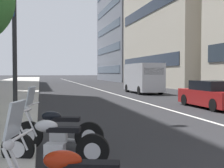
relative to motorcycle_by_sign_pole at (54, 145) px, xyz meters
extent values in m
cube|color=silver|center=(32.36, -5.91, -0.42)|extent=(110.00, 0.16, 0.01)
cube|color=black|center=(-2.52, -0.33, 0.32)|extent=(0.40, 0.68, 0.10)
ellipsoid|color=#991E0A|center=(-2.42, 0.00, 0.38)|extent=(0.36, 0.51, 0.24)
cylinder|color=silver|center=(-2.28, 0.45, 0.68)|extent=(0.58, 0.21, 0.04)
sphere|color=silver|center=(-2.23, 0.62, 0.56)|extent=(0.14, 0.14, 0.14)
cube|color=#B2BCC6|center=(-2.25, 0.55, 0.86)|extent=(0.46, 0.24, 0.44)
cylinder|color=black|center=(0.23, 0.69, -0.09)|extent=(0.32, 0.65, 0.65)
cylinder|color=silver|center=(0.23, 0.69, -0.09)|extent=(0.23, 0.35, 0.33)
cylinder|color=black|center=(-0.25, -0.73, -0.09)|extent=(0.32, 0.65, 0.65)
cylinder|color=silver|center=(-0.25, -0.73, -0.09)|extent=(0.23, 0.35, 0.33)
cube|color=silver|center=(-0.01, -0.02, -0.11)|extent=(0.37, 0.44, 0.28)
cube|color=black|center=(-0.07, -0.19, 0.31)|extent=(0.41, 0.68, 0.10)
ellipsoid|color=#B2B2B7|center=(0.04, 0.14, 0.37)|extent=(0.38, 0.51, 0.24)
cylinder|color=silver|center=(0.14, 0.63, 0.21)|extent=(0.14, 0.31, 0.64)
cylinder|color=silver|center=(0.27, 0.59, 0.21)|extent=(0.14, 0.31, 0.64)
cylinder|color=silver|center=(0.18, 0.53, 0.67)|extent=(0.58, 0.23, 0.04)
sphere|color=silver|center=(0.24, 0.70, 0.55)|extent=(0.14, 0.14, 0.14)
cylinder|color=silver|center=(0.03, -0.33, -0.22)|extent=(0.31, 0.68, 0.16)
cylinder|color=black|center=(1.43, 0.53, -0.08)|extent=(0.32, 0.68, 0.68)
cylinder|color=silver|center=(1.43, 0.53, -0.08)|extent=(0.23, 0.36, 0.34)
cylinder|color=black|center=(0.99, -0.86, -0.08)|extent=(0.32, 0.68, 0.68)
cylinder|color=silver|center=(0.99, -0.86, -0.08)|extent=(0.23, 0.36, 0.34)
cube|color=silver|center=(1.21, -0.17, -0.10)|extent=(0.36, 0.44, 0.28)
cube|color=black|center=(1.16, -0.34, 0.32)|extent=(0.40, 0.68, 0.10)
ellipsoid|color=black|center=(1.26, 0.00, 0.38)|extent=(0.37, 0.51, 0.24)
cylinder|color=silver|center=(1.34, 0.47, 0.23)|extent=(0.14, 0.32, 0.64)
cylinder|color=silver|center=(1.47, 0.43, 0.23)|extent=(0.14, 0.32, 0.64)
cylinder|color=silver|center=(1.38, 0.37, 0.68)|extent=(0.58, 0.21, 0.04)
sphere|color=silver|center=(1.43, 0.55, 0.56)|extent=(0.14, 0.14, 0.14)
cube|color=#B2BCC6|center=(1.41, 0.47, 0.86)|extent=(0.46, 0.25, 0.44)
cylinder|color=silver|center=(1.26, -0.47, -0.22)|extent=(0.29, 0.68, 0.16)
cube|color=maroon|center=(8.09, -8.47, 0.11)|extent=(4.34, 1.89, 0.77)
cube|color=black|center=(8.05, -8.47, 0.74)|extent=(2.21, 1.72, 0.49)
cylinder|color=black|center=(9.50, -7.62, -0.11)|extent=(0.62, 0.23, 0.62)
cylinder|color=black|center=(9.52, -9.30, -0.11)|extent=(0.62, 0.23, 0.62)
cylinder|color=black|center=(6.65, -7.65, -0.11)|extent=(0.62, 0.23, 0.62)
cube|color=#B7B7BC|center=(19.55, -8.62, 0.99)|extent=(5.43, 2.00, 2.38)
cube|color=black|center=(16.86, -8.61, 1.51)|extent=(0.04, 1.67, 0.56)
cylinder|color=black|center=(21.40, -7.72, -0.06)|extent=(0.72, 0.26, 0.72)
cylinder|color=black|center=(21.39, -9.52, -0.06)|extent=(0.72, 0.26, 0.72)
cylinder|color=black|center=(17.71, -7.72, -0.06)|extent=(0.72, 0.26, 0.72)
cylinder|color=black|center=(17.70, -9.51, -0.06)|extent=(0.72, 0.26, 0.72)
cube|color=#194C99|center=(6.60, 1.23, 4.19)|extent=(0.56, 0.03, 1.10)
cube|color=#194C99|center=(7.30, 1.23, 4.19)|extent=(0.56, 0.03, 1.10)
cube|color=#232D3D|center=(34.28, -14.13, 2.90)|extent=(21.03, 0.08, 1.50)
cube|color=#232D3D|center=(34.28, -14.13, 10.05)|extent=(21.03, 0.08, 1.50)
cube|color=slate|center=(59.20, -23.06, 14.96)|extent=(24.20, 17.79, 30.75)
cube|color=#384756|center=(59.20, -14.13, 2.04)|extent=(21.78, 0.08, 1.50)
cube|color=#384756|center=(59.20, -14.13, 6.45)|extent=(21.78, 0.08, 1.50)
cube|color=#384756|center=(59.20, -14.13, 10.86)|extent=(21.78, 0.08, 1.50)
cube|color=#384756|center=(59.20, -14.13, 15.26)|extent=(21.78, 0.08, 1.50)
camera|label=1|loc=(-6.00, 0.25, 1.41)|focal=48.92mm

